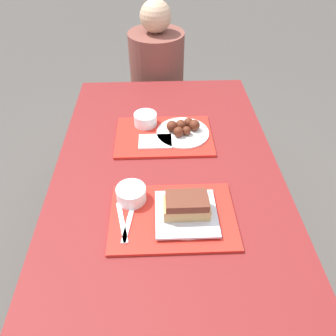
% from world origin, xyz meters
% --- Properties ---
extents(ground_plane, '(12.00, 12.00, 0.00)m').
position_xyz_m(ground_plane, '(0.00, 0.00, 0.00)').
color(ground_plane, '#4C4742').
extents(picnic_table, '(0.89, 1.61, 0.73)m').
position_xyz_m(picnic_table, '(0.00, 0.00, 0.64)').
color(picnic_table, maroon).
rests_on(picnic_table, ground_plane).
extents(picnic_bench_far, '(0.84, 0.28, 0.46)m').
position_xyz_m(picnic_bench_far, '(0.00, 1.03, 0.39)').
color(picnic_bench_far, maroon).
rests_on(picnic_bench_far, ground_plane).
extents(tray_near, '(0.42, 0.29, 0.01)m').
position_xyz_m(tray_near, '(0.01, -0.18, 0.74)').
color(tray_near, red).
rests_on(tray_near, picnic_table).
extents(tray_far, '(0.42, 0.29, 0.01)m').
position_xyz_m(tray_far, '(-0.01, 0.28, 0.74)').
color(tray_far, red).
rests_on(tray_far, picnic_table).
extents(bowl_coleslaw_near, '(0.10, 0.10, 0.05)m').
position_xyz_m(bowl_coleslaw_near, '(-0.13, -0.10, 0.77)').
color(bowl_coleslaw_near, white).
rests_on(bowl_coleslaw_near, tray_near).
extents(brisket_sandwich_plate, '(0.21, 0.21, 0.09)m').
position_xyz_m(brisket_sandwich_plate, '(0.05, -0.18, 0.77)').
color(brisket_sandwich_plate, white).
rests_on(brisket_sandwich_plate, tray_near).
extents(plastic_fork_near, '(0.05, 0.17, 0.00)m').
position_xyz_m(plastic_fork_near, '(-0.16, -0.20, 0.74)').
color(plastic_fork_near, white).
rests_on(plastic_fork_near, tray_near).
extents(plastic_knife_near, '(0.04, 0.17, 0.00)m').
position_xyz_m(plastic_knife_near, '(-0.14, -0.20, 0.74)').
color(plastic_knife_near, white).
rests_on(plastic_knife_near, tray_near).
extents(condiment_packet, '(0.04, 0.03, 0.01)m').
position_xyz_m(condiment_packet, '(0.01, -0.11, 0.74)').
color(condiment_packet, '#A59E93').
rests_on(condiment_packet, tray_near).
extents(bowl_coleslaw_far, '(0.10, 0.10, 0.05)m').
position_xyz_m(bowl_coleslaw_far, '(-0.09, 0.37, 0.77)').
color(bowl_coleslaw_far, white).
rests_on(bowl_coleslaw_far, tray_far).
extents(wings_plate_far, '(0.23, 0.23, 0.06)m').
position_xyz_m(wings_plate_far, '(0.08, 0.29, 0.76)').
color(wings_plate_far, white).
rests_on(wings_plate_far, tray_far).
extents(napkin_far, '(0.14, 0.10, 0.01)m').
position_xyz_m(napkin_far, '(-0.05, 0.23, 0.75)').
color(napkin_far, white).
rests_on(napkin_far, tray_far).
extents(person_seated_across, '(0.33, 0.33, 0.64)m').
position_xyz_m(person_seated_across, '(-0.03, 1.03, 0.72)').
color(person_seated_across, brown).
rests_on(person_seated_across, picnic_bench_far).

